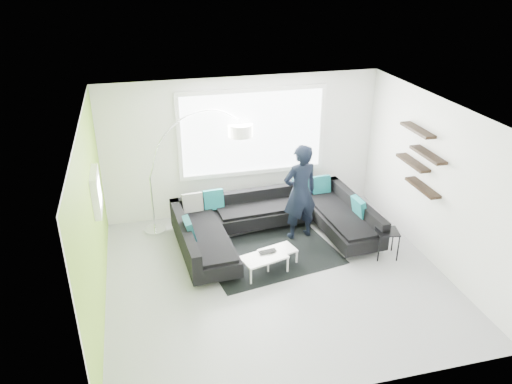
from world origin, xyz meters
TOP-DOWN VIEW (x-y plane):
  - ground at (0.00, 0.00)m, footprint 5.50×5.50m
  - room_shell at (0.04, 0.21)m, footprint 5.54×5.04m
  - sectional_sofa at (0.28, 1.10)m, footprint 3.64×2.40m
  - rug at (0.09, 0.69)m, footprint 2.53×2.02m
  - coffee_table at (-0.01, 0.28)m, footprint 1.08×0.79m
  - arc_lamp at (-1.85, 2.03)m, footprint 2.22×1.11m
  - side_table at (2.05, 0.15)m, footprint 0.44×0.44m
  - person at (0.78, 1.17)m, footprint 0.82×0.67m
  - laptop at (-0.07, 0.24)m, footprint 0.35×0.27m

SIDE VIEW (x-z plane):
  - ground at x=0.00m, z-range 0.00..0.00m
  - rug at x=0.09m, z-range 0.00..0.01m
  - coffee_table at x=-0.01m, z-range 0.00..0.32m
  - side_table at x=2.05m, z-range 0.00..0.51m
  - laptop at x=-0.07m, z-range 0.32..0.34m
  - sectional_sofa at x=0.28m, z-range -0.04..0.71m
  - person at x=0.78m, z-range 0.00..1.84m
  - arc_lamp at x=-1.85m, z-range 0.00..2.27m
  - room_shell at x=0.04m, z-range 0.40..3.22m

